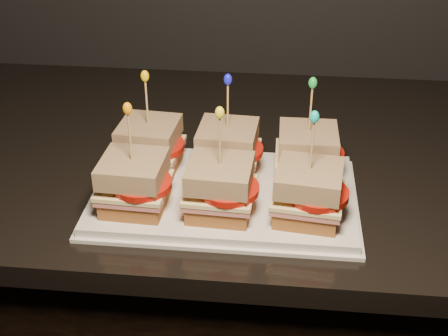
# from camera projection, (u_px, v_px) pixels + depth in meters

# --- Properties ---
(granite_slab) EXTENTS (2.34, 0.67, 0.03)m
(granite_slab) POSITION_uv_depth(u_px,v_px,m) (177.00, 153.00, 1.06)
(granite_slab) COLOR black
(granite_slab) RESTS_ON cabinet
(platter) EXTENTS (0.37, 0.23, 0.02)m
(platter) POSITION_uv_depth(u_px,v_px,m) (224.00, 195.00, 0.90)
(platter) COLOR white
(platter) RESTS_ON granite_slab
(platter_rim) EXTENTS (0.38, 0.24, 0.01)m
(platter_rim) POSITION_uv_depth(u_px,v_px,m) (224.00, 199.00, 0.91)
(platter_rim) COLOR white
(platter_rim) RESTS_ON granite_slab
(sandwich_0_bread_bot) EXTENTS (0.09, 0.09, 0.02)m
(sandwich_0_bread_bot) POSITION_uv_depth(u_px,v_px,m) (151.00, 160.00, 0.95)
(sandwich_0_bread_bot) COLOR brown
(sandwich_0_bread_bot) RESTS_ON platter
(sandwich_0_ham) EXTENTS (0.10, 0.09, 0.01)m
(sandwich_0_ham) POSITION_uv_depth(u_px,v_px,m) (150.00, 152.00, 0.94)
(sandwich_0_ham) COLOR #C1635E
(sandwich_0_ham) RESTS_ON sandwich_0_bread_bot
(sandwich_0_cheese) EXTENTS (0.10, 0.10, 0.01)m
(sandwich_0_cheese) POSITION_uv_depth(u_px,v_px,m) (150.00, 148.00, 0.94)
(sandwich_0_cheese) COLOR #FFEA9D
(sandwich_0_cheese) RESTS_ON sandwich_0_ham
(sandwich_0_tomato) EXTENTS (0.08, 0.08, 0.01)m
(sandwich_0_tomato) POSITION_uv_depth(u_px,v_px,m) (157.00, 146.00, 0.93)
(sandwich_0_tomato) COLOR #AD170B
(sandwich_0_tomato) RESTS_ON sandwich_0_cheese
(sandwich_0_bread_top) EXTENTS (0.09, 0.09, 0.03)m
(sandwich_0_bread_top) POSITION_uv_depth(u_px,v_px,m) (149.00, 132.00, 0.92)
(sandwich_0_bread_top) COLOR #522D10
(sandwich_0_bread_top) RESTS_ON sandwich_0_tomato
(sandwich_0_pick) EXTENTS (0.00, 0.00, 0.09)m
(sandwich_0_pick) POSITION_uv_depth(u_px,v_px,m) (147.00, 105.00, 0.90)
(sandwich_0_pick) COLOR tan
(sandwich_0_pick) RESTS_ON sandwich_0_bread_top
(sandwich_0_frill) EXTENTS (0.01, 0.01, 0.02)m
(sandwich_0_frill) POSITION_uv_depth(u_px,v_px,m) (145.00, 76.00, 0.88)
(sandwich_0_frill) COLOR yellow
(sandwich_0_frill) RESTS_ON sandwich_0_pick
(sandwich_1_bread_bot) EXTENTS (0.09, 0.09, 0.02)m
(sandwich_1_bread_bot) POSITION_uv_depth(u_px,v_px,m) (228.00, 165.00, 0.94)
(sandwich_1_bread_bot) COLOR brown
(sandwich_1_bread_bot) RESTS_ON platter
(sandwich_1_ham) EXTENTS (0.10, 0.09, 0.01)m
(sandwich_1_ham) POSITION_uv_depth(u_px,v_px,m) (228.00, 156.00, 0.93)
(sandwich_1_ham) COLOR #C1635E
(sandwich_1_ham) RESTS_ON sandwich_1_bread_bot
(sandwich_1_cheese) EXTENTS (0.10, 0.09, 0.01)m
(sandwich_1_cheese) POSITION_uv_depth(u_px,v_px,m) (228.00, 152.00, 0.93)
(sandwich_1_cheese) COLOR #FFEA9D
(sandwich_1_cheese) RESTS_ON sandwich_1_ham
(sandwich_1_tomato) EXTENTS (0.08, 0.08, 0.01)m
(sandwich_1_tomato) POSITION_uv_depth(u_px,v_px,m) (235.00, 150.00, 0.92)
(sandwich_1_tomato) COLOR #AD170B
(sandwich_1_tomato) RESTS_ON sandwich_1_cheese
(sandwich_1_bread_top) EXTENTS (0.09, 0.09, 0.03)m
(sandwich_1_bread_top) POSITION_uv_depth(u_px,v_px,m) (228.00, 136.00, 0.91)
(sandwich_1_bread_top) COLOR #522D10
(sandwich_1_bread_top) RESTS_ON sandwich_1_tomato
(sandwich_1_pick) EXTENTS (0.00, 0.00, 0.09)m
(sandwich_1_pick) POSITION_uv_depth(u_px,v_px,m) (228.00, 109.00, 0.89)
(sandwich_1_pick) COLOR tan
(sandwich_1_pick) RESTS_ON sandwich_1_bread_top
(sandwich_1_frill) EXTENTS (0.01, 0.01, 0.02)m
(sandwich_1_frill) POSITION_uv_depth(u_px,v_px,m) (228.00, 79.00, 0.87)
(sandwich_1_frill) COLOR #1519D8
(sandwich_1_frill) RESTS_ON sandwich_1_pick
(sandwich_2_bread_bot) EXTENTS (0.08, 0.08, 0.02)m
(sandwich_2_bread_bot) POSITION_uv_depth(u_px,v_px,m) (306.00, 169.00, 0.93)
(sandwich_2_bread_bot) COLOR brown
(sandwich_2_bread_bot) RESTS_ON platter
(sandwich_2_ham) EXTENTS (0.09, 0.09, 0.01)m
(sandwich_2_ham) POSITION_uv_depth(u_px,v_px,m) (307.00, 160.00, 0.92)
(sandwich_2_ham) COLOR #C1635E
(sandwich_2_ham) RESTS_ON sandwich_2_bread_bot
(sandwich_2_cheese) EXTENTS (0.09, 0.09, 0.01)m
(sandwich_2_cheese) POSITION_uv_depth(u_px,v_px,m) (307.00, 156.00, 0.92)
(sandwich_2_cheese) COLOR #FFEA9D
(sandwich_2_cheese) RESTS_ON sandwich_2_ham
(sandwich_2_tomato) EXTENTS (0.08, 0.08, 0.01)m
(sandwich_2_tomato) POSITION_uv_depth(u_px,v_px,m) (316.00, 154.00, 0.91)
(sandwich_2_tomato) COLOR #AD170B
(sandwich_2_tomato) RESTS_ON sandwich_2_cheese
(sandwich_2_bread_top) EXTENTS (0.08, 0.08, 0.03)m
(sandwich_2_bread_top) POSITION_uv_depth(u_px,v_px,m) (308.00, 140.00, 0.90)
(sandwich_2_bread_top) COLOR #522D10
(sandwich_2_bread_top) RESTS_ON sandwich_2_tomato
(sandwich_2_pick) EXTENTS (0.00, 0.00, 0.09)m
(sandwich_2_pick) POSITION_uv_depth(u_px,v_px,m) (310.00, 112.00, 0.88)
(sandwich_2_pick) COLOR tan
(sandwich_2_pick) RESTS_ON sandwich_2_bread_top
(sandwich_2_frill) EXTENTS (0.01, 0.01, 0.02)m
(sandwich_2_frill) POSITION_uv_depth(u_px,v_px,m) (313.00, 83.00, 0.86)
(sandwich_2_frill) COLOR green
(sandwich_2_frill) RESTS_ON sandwich_2_pick
(sandwich_3_bread_bot) EXTENTS (0.09, 0.09, 0.02)m
(sandwich_3_bread_bot) POSITION_uv_depth(u_px,v_px,m) (135.00, 199.00, 0.86)
(sandwich_3_bread_bot) COLOR brown
(sandwich_3_bread_bot) RESTS_ON platter
(sandwich_3_ham) EXTENTS (0.09, 0.09, 0.01)m
(sandwich_3_ham) POSITION_uv_depth(u_px,v_px,m) (135.00, 190.00, 0.85)
(sandwich_3_ham) COLOR #C1635E
(sandwich_3_ham) RESTS_ON sandwich_3_bread_bot
(sandwich_3_cheese) EXTENTS (0.10, 0.09, 0.01)m
(sandwich_3_cheese) POSITION_uv_depth(u_px,v_px,m) (134.00, 185.00, 0.85)
(sandwich_3_cheese) COLOR #FFEA9D
(sandwich_3_cheese) RESTS_ON sandwich_3_ham
(sandwich_3_tomato) EXTENTS (0.08, 0.08, 0.01)m
(sandwich_3_tomato) POSITION_uv_depth(u_px,v_px,m) (142.00, 184.00, 0.84)
(sandwich_3_tomato) COLOR #AD170B
(sandwich_3_tomato) RESTS_ON sandwich_3_cheese
(sandwich_3_bread_top) EXTENTS (0.09, 0.09, 0.03)m
(sandwich_3_bread_top) POSITION_uv_depth(u_px,v_px,m) (133.00, 169.00, 0.83)
(sandwich_3_bread_top) COLOR #522D10
(sandwich_3_bread_top) RESTS_ON sandwich_3_tomato
(sandwich_3_pick) EXTENTS (0.00, 0.00, 0.09)m
(sandwich_3_pick) POSITION_uv_depth(u_px,v_px,m) (130.00, 140.00, 0.81)
(sandwich_3_pick) COLOR tan
(sandwich_3_pick) RESTS_ON sandwich_3_bread_top
(sandwich_3_frill) EXTENTS (0.01, 0.01, 0.02)m
(sandwich_3_frill) POSITION_uv_depth(u_px,v_px,m) (127.00, 108.00, 0.79)
(sandwich_3_frill) COLOR orange
(sandwich_3_frill) RESTS_ON sandwich_3_pick
(sandwich_4_bread_bot) EXTENTS (0.09, 0.09, 0.02)m
(sandwich_4_bread_bot) POSITION_uv_depth(u_px,v_px,m) (220.00, 204.00, 0.85)
(sandwich_4_bread_bot) COLOR brown
(sandwich_4_bread_bot) RESTS_ON platter
(sandwich_4_ham) EXTENTS (0.09, 0.09, 0.01)m
(sandwich_4_ham) POSITION_uv_depth(u_px,v_px,m) (220.00, 195.00, 0.84)
(sandwich_4_ham) COLOR #C1635E
(sandwich_4_ham) RESTS_ON sandwich_4_bread_bot
(sandwich_4_cheese) EXTENTS (0.10, 0.09, 0.01)m
(sandwich_4_cheese) POSITION_uv_depth(u_px,v_px,m) (220.00, 190.00, 0.84)
(sandwich_4_cheese) COLOR #FFEA9D
(sandwich_4_cheese) RESTS_ON sandwich_4_ham
(sandwich_4_tomato) EXTENTS (0.08, 0.08, 0.01)m
(sandwich_4_tomato) POSITION_uv_depth(u_px,v_px,m) (228.00, 188.00, 0.83)
(sandwich_4_tomato) COLOR #AD170B
(sandwich_4_tomato) RESTS_ON sandwich_4_cheese
(sandwich_4_bread_top) EXTENTS (0.09, 0.09, 0.03)m
(sandwich_4_bread_top) POSITION_uv_depth(u_px,v_px,m) (220.00, 174.00, 0.82)
(sandwich_4_bread_top) COLOR #522D10
(sandwich_4_bread_top) RESTS_ON sandwich_4_tomato
(sandwich_4_pick) EXTENTS (0.00, 0.00, 0.09)m
(sandwich_4_pick) POSITION_uv_depth(u_px,v_px,m) (220.00, 144.00, 0.80)
(sandwich_4_pick) COLOR tan
(sandwich_4_pick) RESTS_ON sandwich_4_bread_top
(sandwich_4_frill) EXTENTS (0.01, 0.01, 0.02)m
(sandwich_4_frill) POSITION_uv_depth(u_px,v_px,m) (220.00, 113.00, 0.78)
(sandwich_4_frill) COLOR yellow
(sandwich_4_frill) RESTS_ON sandwich_4_pick
(sandwich_5_bread_bot) EXTENTS (0.09, 0.09, 0.02)m
(sandwich_5_bread_bot) POSITION_uv_depth(u_px,v_px,m) (307.00, 209.00, 0.84)
(sandwich_5_bread_bot) COLOR brown
(sandwich_5_bread_bot) RESTS_ON platter
(sandwich_5_ham) EXTENTS (0.10, 0.10, 0.01)m
(sandwich_5_ham) POSITION_uv_depth(u_px,v_px,m) (308.00, 199.00, 0.83)
(sandwich_5_ham) COLOR #C1635E
(sandwich_5_ham) RESTS_ON sandwich_5_bread_bot
(sandwich_5_cheese) EXTENTS (0.10, 0.10, 0.01)m
(sandwich_5_cheese) POSITION_uv_depth(u_px,v_px,m) (308.00, 195.00, 0.83)
(sandwich_5_cheese) COLOR #FFEA9D
(sandwich_5_cheese) RESTS_ON sandwich_5_ham
(sandwich_5_tomato) EXTENTS (0.08, 0.08, 0.01)m
(sandwich_5_tomato) POSITION_uv_depth(u_px,v_px,m) (318.00, 193.00, 0.82)
(sandwich_5_tomato) COLOR #AD170B
(sandwich_5_tomato) RESTS_ON sandwich_5_cheese
(sandwich_5_bread_top) EXTENTS (0.09, 0.09, 0.03)m
(sandwich_5_bread_top) POSITION_uv_depth(u_px,v_px,m) (309.00, 178.00, 0.81)
(sandwich_5_bread_top) COLOR #522D10
(sandwich_5_bread_top) RESTS_ON sandwich_5_tomato
(sandwich_5_pick) EXTENTS (0.00, 0.00, 0.09)m
(sandwich_5_pick) POSITION_uv_depth(u_px,v_px,m) (312.00, 149.00, 0.79)
(sandwich_5_pick) COLOR tan
(sandwich_5_pick) RESTS_ON sandwich_5_bread_top
(sandwich_5_frill) EXTENTS (0.01, 0.01, 0.02)m
(sandwich_5_frill) POSITION_uv_depth(u_px,v_px,m) (315.00, 117.00, 0.77)
(sandwich_5_frill) COLOR #12B7A8
(sandwich_5_frill) RESTS_ON sandwich_5_pick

